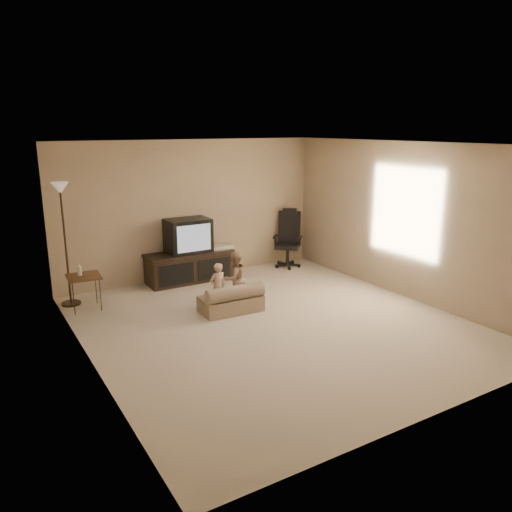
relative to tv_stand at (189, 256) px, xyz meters
The scene contains 9 objects.
floor 2.54m from the tv_stand, 85.59° to the right, with size 5.50×5.50×0.00m, color #BDAC96.
room_shell 2.71m from the tv_stand, 85.59° to the right, with size 5.50×5.50×5.50m.
tv_stand is the anchor object (origin of this frame).
office_chair 2.09m from the tv_stand, ahead, with size 0.74×0.74×1.14m.
side_table 2.02m from the tv_stand, 165.40° to the right, with size 0.51×0.51×0.72m.
floor_lamp 2.31m from the tv_stand, behind, with size 0.30×0.30×1.92m.
child_sofa 1.80m from the tv_stand, 92.74° to the right, with size 0.94×0.56×0.45m.
toddler_left 1.63m from the tv_stand, 98.39° to the right, with size 0.27×0.20×0.75m, color tan.
toddler_right 1.53m from the tv_stand, 86.01° to the right, with size 0.42×0.23×0.86m, color tan.
Camera 1 is at (-3.61, -5.55, 2.72)m, focal length 35.00 mm.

